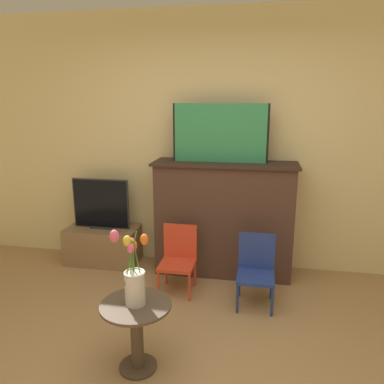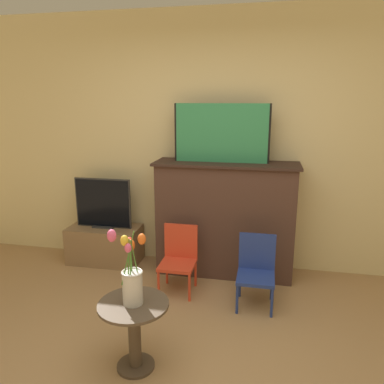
% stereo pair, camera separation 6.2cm
% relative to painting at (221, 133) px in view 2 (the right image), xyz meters
% --- Properties ---
extents(wall_back, '(8.00, 0.06, 2.70)m').
position_rel_painting_xyz_m(wall_back, '(-0.05, 0.24, -0.13)').
color(wall_back, beige).
rests_on(wall_back, ground).
extents(fireplace_mantel, '(1.46, 0.47, 1.19)m').
position_rel_painting_xyz_m(fireplace_mantel, '(0.06, -0.01, -0.87)').
color(fireplace_mantel, '#4C3328').
rests_on(fireplace_mantel, ground).
extents(painting, '(0.96, 0.03, 0.58)m').
position_rel_painting_xyz_m(painting, '(0.00, 0.00, 0.00)').
color(painting, black).
rests_on(painting, fireplace_mantel).
extents(tv_stand, '(0.79, 0.42, 0.41)m').
position_rel_painting_xyz_m(tv_stand, '(-1.30, -0.02, -1.27)').
color(tv_stand, olive).
rests_on(tv_stand, ground).
extents(tv_monitor, '(0.64, 0.12, 0.56)m').
position_rel_painting_xyz_m(tv_monitor, '(-1.30, -0.01, -0.80)').
color(tv_monitor, '#2D2D2D').
rests_on(tv_monitor, tv_stand).
extents(chair_red, '(0.33, 0.33, 0.63)m').
position_rel_painting_xyz_m(chair_red, '(-0.33, -0.48, -1.13)').
color(chair_red, red).
rests_on(chair_red, ground).
extents(chair_blue, '(0.33, 0.33, 0.63)m').
position_rel_painting_xyz_m(chair_blue, '(0.41, -0.60, -1.13)').
color(chair_blue, navy).
rests_on(chair_blue, ground).
extents(side_table, '(0.48, 0.48, 0.49)m').
position_rel_painting_xyz_m(side_table, '(-0.37, -1.62, -1.16)').
color(side_table, '#4C3D2D').
rests_on(side_table, ground).
extents(vase_tulips, '(0.21, 0.19, 0.54)m').
position_rel_painting_xyz_m(vase_tulips, '(-0.37, -1.62, -0.79)').
color(vase_tulips, beige).
rests_on(vase_tulips, side_table).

